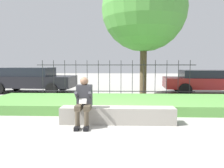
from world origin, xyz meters
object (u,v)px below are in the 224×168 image
at_px(tree_behind_fence, 144,9).
at_px(car_parked_left, 32,79).
at_px(person_seated_reader, 84,100).
at_px(car_parked_right, 209,81).
at_px(stone_bench, 118,116).

bearing_deg(tree_behind_fence, car_parked_left, 167.50).
bearing_deg(car_parked_left, person_seated_reader, -54.43).
height_order(person_seated_reader, tree_behind_fence, tree_behind_fence).
bearing_deg(car_parked_left, car_parked_right, 1.71).
bearing_deg(stone_bench, person_seated_reader, -162.61).
xyz_separation_m(car_parked_left, tree_behind_fence, (5.91, -1.31, 3.35)).
relative_size(person_seated_reader, car_parked_right, 0.26).
bearing_deg(stone_bench, tree_behind_fence, 76.26).
xyz_separation_m(person_seated_reader, car_parked_right, (5.50, 5.97, 0.02)).
height_order(stone_bench, person_seated_reader, person_seated_reader).
xyz_separation_m(stone_bench, tree_behind_fence, (1.15, 4.70, 3.88)).
distance_m(car_parked_right, tree_behind_fence, 4.97).
xyz_separation_m(car_parked_left, car_parked_right, (9.41, -0.31, -0.04)).
height_order(stone_bench, car_parked_right, car_parked_right).
height_order(person_seated_reader, car_parked_left, car_parked_left).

